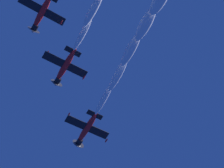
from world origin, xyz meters
name	(u,v)px	position (x,y,z in m)	size (l,w,h in m)	color
airplane_lead	(87,129)	(-2.25, 4.15, 68.60)	(9.08, 8.51, 3.92)	red
airplane_left_wingman	(65,67)	(-7.75, -7.74, 69.10)	(8.94, 8.51, 4.19)	red
airplane_right_wingman	(42,13)	(-13.07, -17.67, 69.00)	(9.05, 8.51, 3.94)	red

